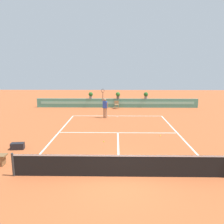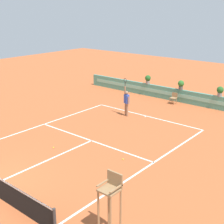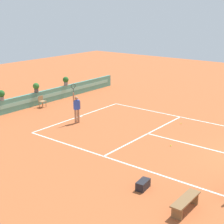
{
  "view_description": "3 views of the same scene",
  "coord_description": "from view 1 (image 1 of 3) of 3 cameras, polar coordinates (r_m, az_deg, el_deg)",
  "views": [
    {
      "loc": [
        -0.15,
        -8.74,
        4.48
      ],
      "look_at": [
        -0.44,
        8.73,
        1.0
      ],
      "focal_mm": 36.41,
      "sensor_mm": 36.0,
      "label": 1
    },
    {
      "loc": [
        11.4,
        -5.53,
        7.12
      ],
      "look_at": [
        -0.44,
        8.73,
        1.0
      ],
      "focal_mm": 51.45,
      "sensor_mm": 36.0,
      "label": 2
    },
    {
      "loc": [
        -16.17,
        -3.56,
        7.02
      ],
      "look_at": [
        -0.44,
        8.73,
        1.0
      ],
      "focal_mm": 54.85,
      "sensor_mm": 36.0,
      "label": 3
    }
  ],
  "objects": [
    {
      "name": "back_wall_barrier",
      "position": [
        25.44,
        1.28,
        2.27
      ],
      "size": [
        18.0,
        0.21,
        1.0
      ],
      "color": "#4C8E7A",
      "rests_on": "ground"
    },
    {
      "name": "ball_kid_chair",
      "position": [
        24.72,
        1.16,
        1.95
      ],
      "size": [
        0.44,
        0.44,
        0.85
      ],
      "color": "#99754C",
      "rests_on": "ground"
    },
    {
      "name": "ground_plane",
      "position": [
        15.4,
        1.48,
        -5.65
      ],
      "size": [
        60.0,
        60.0,
        0.0
      ],
      "primitive_type": "plane",
      "color": "#B2562D"
    },
    {
      "name": "potted_plant_right",
      "position": [
        25.53,
        8.5,
        4.25
      ],
      "size": [
        0.48,
        0.48,
        0.72
      ],
      "color": "gray",
      "rests_on": "back_wall_barrier"
    },
    {
      "name": "tennis_ball_mid_court",
      "position": [
        13.89,
        -2.08,
        -7.41
      ],
      "size": [
        0.07,
        0.07,
        0.07
      ],
      "primitive_type": "sphere",
      "color": "#CCE033",
      "rests_on": "ground"
    },
    {
      "name": "gear_bag",
      "position": [
        13.73,
        -22.63,
        -7.9
      ],
      "size": [
        0.74,
        0.44,
        0.36
      ],
      "primitive_type": "cube",
      "rotation": [
        0.0,
        0.0,
        0.12
      ],
      "color": "black",
      "rests_on": "ground"
    },
    {
      "name": "tennis_ball_near_baseline",
      "position": [
        15.37,
        12.04,
        -5.81
      ],
      "size": [
        0.07,
        0.07,
        0.07
      ],
      "primitive_type": "sphere",
      "color": "#CCE033",
      "rests_on": "ground"
    },
    {
      "name": "net",
      "position": [
        9.6,
        1.81,
        -13.17
      ],
      "size": [
        8.92,
        0.1,
        1.0
      ],
      "color": "#333333",
      "rests_on": "ground"
    },
    {
      "name": "court_lines",
      "position": [
        16.09,
        1.46,
        -4.89
      ],
      "size": [
        8.32,
        11.94,
        0.01
      ],
      "color": "white",
      "rests_on": "ground"
    },
    {
      "name": "potted_plant_centre",
      "position": [
        25.31,
        1.51,
        4.31
      ],
      "size": [
        0.48,
        0.48,
        0.72
      ],
      "color": "#514C47",
      "rests_on": "back_wall_barrier"
    },
    {
      "name": "potted_plant_left",
      "position": [
        25.47,
        -5.37,
        4.3
      ],
      "size": [
        0.48,
        0.48,
        0.72
      ],
      "color": "gray",
      "rests_on": "back_wall_barrier"
    },
    {
      "name": "tennis_player",
      "position": [
        20.12,
        -1.79,
        1.44
      ],
      "size": [
        0.59,
        0.33,
        2.58
      ],
      "color": "#9E7051",
      "rests_on": "ground"
    }
  ]
}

